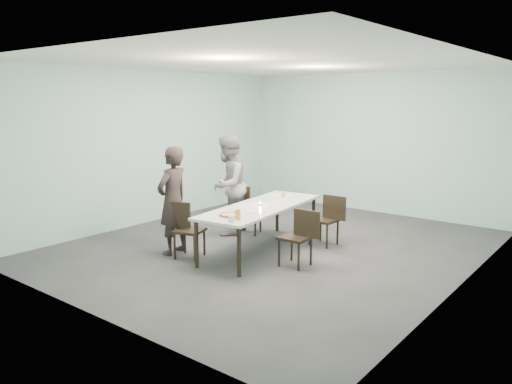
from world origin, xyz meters
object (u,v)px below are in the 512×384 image
Objects in this scene: chair_near_right at (300,234)px; diner_far at (228,185)px; chair_near_left at (185,226)px; beer_glass at (238,215)px; chair_far_left at (245,206)px; chair_far_right at (328,217)px; water_tumbler at (231,219)px; pizza at (230,215)px; amber_tumbler at (283,195)px; diner_near at (173,201)px; tealight at (260,204)px; side_plate at (249,212)px; table at (261,209)px.

chair_near_right is 0.48× the size of diner_far.
chair_near_left is 5.80× the size of beer_glass.
chair_far_left is 1.63m from chair_far_right.
chair_far_left is at bearing 77.23° from chair_near_left.
chair_near_left is 9.67× the size of water_tumbler.
pizza is 4.25× the size of amber_tumbler.
diner_near is 21.45× the size of amber_tumbler.
diner_far is at bearing 157.16° from tealight.
chair_far_right is 2.56× the size of pizza.
side_plate is at bearing 9.10° from chair_near_left.
water_tumbler is (1.47, -1.60, -0.11)m from diner_far.
pizza is 3.78× the size of water_tumbler.
side_plate is at bearing 16.05° from chair_near_right.
diner_far reaches higher than side_plate.
beer_glass is (-0.38, -1.89, 0.32)m from chair_far_right.
chair_near_right is 1.06m from pizza.
beer_glass reaches higher than chair_far_right.
chair_far_left is at bearing 131.63° from side_plate.
chair_near_left is 1.13m from water_tumbler.
side_plate is (1.08, -1.21, 0.25)m from chair_far_left.
tealight is (-0.02, 0.00, 0.08)m from table.
pizza reaches higher than side_plate.
chair_near_left is 1.57m from diner_far.
chair_far_left is 5.80× the size of beer_glass.
tealight is (0.89, -0.68, 0.27)m from chair_far_left.
water_tumbler is at bearing -77.34° from chair_far_left.
diner_far is 1.05m from amber_tumbler.
amber_tumbler is at bearing 104.07° from water_tumbler.
side_plate is 0.56m from tealight.
diner_far is at bearing 135.25° from beer_glass.
diner_far is (-1.11, 0.46, 0.21)m from table.
pizza is 6.07× the size of tealight.
chair_far_right is 2.58m from diner_near.
diner_near is 19.06× the size of water_tumbler.
water_tumbler is at bearing -75.93° from amber_tumbler.
table is at bearing 49.77° from diner_far.
beer_glass is (1.06, 0.03, 0.32)m from chair_near_left.
amber_tumbler is (0.88, 1.77, -0.07)m from diner_near.
pizza is at bearing -10.23° from chair_near_left.
diner_far reaches higher than chair_near_right.
chair_far_left is 2.09m from beer_glass.
chair_far_left is 4.83× the size of side_plate.
chair_near_right is 1.03m from tealight.
amber_tumbler is at bearing 52.91° from chair_near_left.
table is 33.63× the size of amber_tumbler.
side_plate is (1.18, 0.44, -0.10)m from diner_near.
diner_near reaches higher than side_plate.
amber_tumbler is (-0.84, -0.12, 0.29)m from chair_far_right.
amber_tumbler reaches higher than tealight.
chair_far_right reaches higher than pizza.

